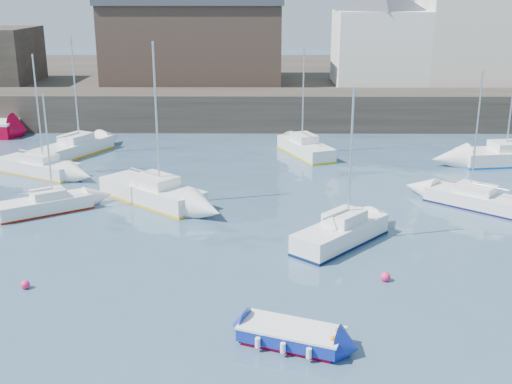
{
  "coord_description": "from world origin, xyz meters",
  "views": [
    {
      "loc": [
        0.23,
        -18.29,
        11.04
      ],
      "look_at": [
        0.0,
        12.0,
        1.5
      ],
      "focal_mm": 45.0,
      "sensor_mm": 36.0,
      "label": 1
    }
  ],
  "objects_px": {
    "sailboat_c": "(341,233)",
    "sailboat_e": "(38,166)",
    "blue_dinghy": "(291,335)",
    "sailboat_f": "(305,148)",
    "sailboat_a": "(45,204)",
    "sailboat_b": "(152,192)",
    "buoy_far": "(181,204)",
    "sailboat_d": "(479,200)",
    "buoy_near": "(26,288)",
    "buoy_mid": "(385,281)",
    "sailboat_h": "(74,148)"
  },
  "relations": [
    {
      "from": "sailboat_e",
      "to": "sailboat_h",
      "type": "xyz_separation_m",
      "value": [
        0.95,
        4.81,
        0.04
      ]
    },
    {
      "from": "sailboat_d",
      "to": "buoy_far",
      "type": "distance_m",
      "value": 15.92
    },
    {
      "from": "sailboat_a",
      "to": "buoy_near",
      "type": "height_order",
      "value": "sailboat_a"
    },
    {
      "from": "sailboat_e",
      "to": "blue_dinghy",
      "type": "bearing_deg",
      "value": -53.5
    },
    {
      "from": "sailboat_a",
      "to": "blue_dinghy",
      "type": "bearing_deg",
      "value": -46.77
    },
    {
      "from": "sailboat_a",
      "to": "sailboat_d",
      "type": "relative_size",
      "value": 0.86
    },
    {
      "from": "sailboat_a",
      "to": "sailboat_e",
      "type": "xyz_separation_m",
      "value": [
        -2.81,
        7.31,
        0.05
      ]
    },
    {
      "from": "sailboat_d",
      "to": "buoy_far",
      "type": "height_order",
      "value": "sailboat_d"
    },
    {
      "from": "sailboat_a",
      "to": "sailboat_h",
      "type": "bearing_deg",
      "value": 98.76
    },
    {
      "from": "buoy_mid",
      "to": "buoy_far",
      "type": "xyz_separation_m",
      "value": [
        -9.27,
        9.57,
        0.0
      ]
    },
    {
      "from": "buoy_near",
      "to": "buoy_mid",
      "type": "height_order",
      "value": "buoy_mid"
    },
    {
      "from": "buoy_mid",
      "to": "sailboat_d",
      "type": "bearing_deg",
      "value": 53.87
    },
    {
      "from": "sailboat_d",
      "to": "sailboat_h",
      "type": "bearing_deg",
      "value": 155.67
    },
    {
      "from": "sailboat_b",
      "to": "buoy_near",
      "type": "relative_size",
      "value": 24.23
    },
    {
      "from": "sailboat_a",
      "to": "buoy_far",
      "type": "distance_m",
      "value": 7.06
    },
    {
      "from": "sailboat_h",
      "to": "buoy_mid",
      "type": "bearing_deg",
      "value": -48.32
    },
    {
      "from": "sailboat_f",
      "to": "buoy_far",
      "type": "height_order",
      "value": "sailboat_f"
    },
    {
      "from": "sailboat_c",
      "to": "sailboat_e",
      "type": "xyz_separation_m",
      "value": [
        -17.67,
        11.54,
        -0.05
      ]
    },
    {
      "from": "sailboat_f",
      "to": "buoy_near",
      "type": "bearing_deg",
      "value": -119.94
    },
    {
      "from": "sailboat_a",
      "to": "buoy_mid",
      "type": "relative_size",
      "value": 15.69
    },
    {
      "from": "buoy_near",
      "to": "sailboat_f",
      "type": "bearing_deg",
      "value": 60.06
    },
    {
      "from": "buoy_far",
      "to": "blue_dinghy",
      "type": "bearing_deg",
      "value": -69.81
    },
    {
      "from": "sailboat_h",
      "to": "buoy_far",
      "type": "relative_size",
      "value": 20.7
    },
    {
      "from": "buoy_near",
      "to": "buoy_far",
      "type": "height_order",
      "value": "buoy_far"
    },
    {
      "from": "sailboat_a",
      "to": "sailboat_c",
      "type": "xyz_separation_m",
      "value": [
        14.85,
        -4.22,
        0.11
      ]
    },
    {
      "from": "buoy_far",
      "to": "sailboat_d",
      "type": "bearing_deg",
      "value": -1.68
    },
    {
      "from": "sailboat_f",
      "to": "sailboat_h",
      "type": "xyz_separation_m",
      "value": [
        -16.19,
        -0.21,
        0.01
      ]
    },
    {
      "from": "sailboat_d",
      "to": "buoy_far",
      "type": "relative_size",
      "value": 18.43
    },
    {
      "from": "sailboat_b",
      "to": "buoy_mid",
      "type": "height_order",
      "value": "sailboat_b"
    },
    {
      "from": "sailboat_e",
      "to": "buoy_far",
      "type": "xyz_separation_m",
      "value": [
        9.71,
        -5.88,
        -0.49
      ]
    },
    {
      "from": "sailboat_d",
      "to": "buoy_mid",
      "type": "xyz_separation_m",
      "value": [
        -6.64,
        -9.1,
        -0.44
      ]
    },
    {
      "from": "sailboat_a",
      "to": "sailboat_b",
      "type": "distance_m",
      "value": 5.59
    },
    {
      "from": "sailboat_c",
      "to": "sailboat_f",
      "type": "xyz_separation_m",
      "value": [
        -0.53,
        16.56,
        -0.02
      ]
    },
    {
      "from": "sailboat_a",
      "to": "buoy_near",
      "type": "bearing_deg",
      "value": -76.89
    },
    {
      "from": "sailboat_c",
      "to": "sailboat_e",
      "type": "height_order",
      "value": "sailboat_e"
    },
    {
      "from": "blue_dinghy",
      "to": "buoy_near",
      "type": "height_order",
      "value": "blue_dinghy"
    },
    {
      "from": "blue_dinghy",
      "to": "sailboat_f",
      "type": "height_order",
      "value": "sailboat_f"
    },
    {
      "from": "sailboat_b",
      "to": "sailboat_h",
      "type": "height_order",
      "value": "sailboat_b"
    },
    {
      "from": "sailboat_h",
      "to": "buoy_near",
      "type": "height_order",
      "value": "sailboat_h"
    },
    {
      "from": "buoy_near",
      "to": "buoy_far",
      "type": "distance_m",
      "value": 11.42
    },
    {
      "from": "sailboat_f",
      "to": "buoy_far",
      "type": "xyz_separation_m",
      "value": [
        -7.42,
        -10.9,
        -0.52
      ]
    },
    {
      "from": "blue_dinghy",
      "to": "sailboat_b",
      "type": "bearing_deg",
      "value": 115.04
    },
    {
      "from": "blue_dinghy",
      "to": "sailboat_h",
      "type": "relative_size",
      "value": 0.45
    },
    {
      "from": "blue_dinghy",
      "to": "sailboat_f",
      "type": "bearing_deg",
      "value": 85.2
    },
    {
      "from": "buoy_mid",
      "to": "buoy_far",
      "type": "distance_m",
      "value": 13.32
    },
    {
      "from": "sailboat_f",
      "to": "buoy_mid",
      "type": "bearing_deg",
      "value": -84.86
    },
    {
      "from": "buoy_near",
      "to": "sailboat_d",
      "type": "bearing_deg",
      "value": 25.5
    },
    {
      "from": "sailboat_d",
      "to": "sailboat_e",
      "type": "bearing_deg",
      "value": 166.09
    },
    {
      "from": "buoy_near",
      "to": "buoy_mid",
      "type": "xyz_separation_m",
      "value": [
        14.09,
        0.79,
        0.0
      ]
    },
    {
      "from": "sailboat_a",
      "to": "sailboat_d",
      "type": "xyz_separation_m",
      "value": [
        22.81,
        0.97,
        0.0
      ]
    }
  ]
}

